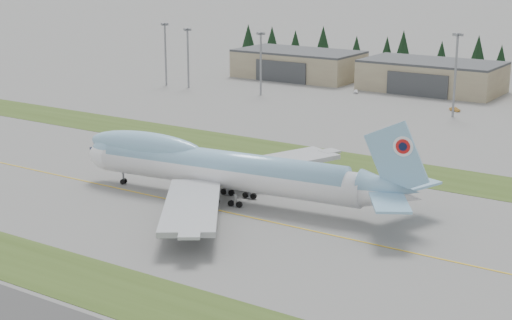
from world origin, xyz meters
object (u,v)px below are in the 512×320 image
Objects in this scene: hangar_center at (432,76)px; service_vehicle_b at (455,111)px; hangar_left at (298,64)px; service_vehicle_a at (356,93)px; boeing_747_freighter at (223,168)px.

service_vehicle_b is (19.99, -30.98, -5.39)m from hangar_center.
hangar_left is 1.00× the size of hangar_center.
hangar_center is 28.27m from service_vehicle_a.
hangar_center is 12.76× the size of service_vehicle_b.
boeing_747_freighter reaches higher than service_vehicle_a.
boeing_747_freighter reaches higher than hangar_center.
boeing_747_freighter is 158.96m from hangar_left.
hangar_left is at bearing 126.99° from service_vehicle_a.
hangar_left and hangar_center have the same top height.
hangar_center is at bearing 0.00° from hangar_left.
hangar_left reaches higher than service_vehicle_b.
boeing_747_freighter is 1.57× the size of hangar_left.
boeing_747_freighter is 113.27m from service_vehicle_b.
boeing_747_freighter is 129.35m from service_vehicle_a.
service_vehicle_b is at bearing -57.18° from hangar_center.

